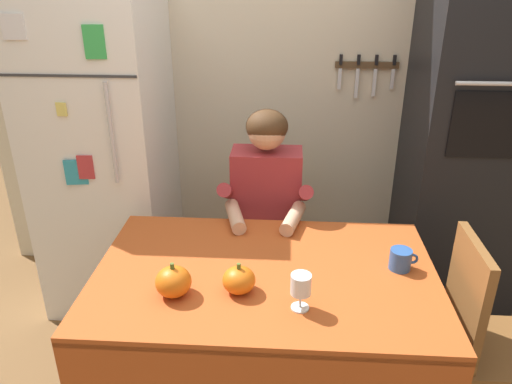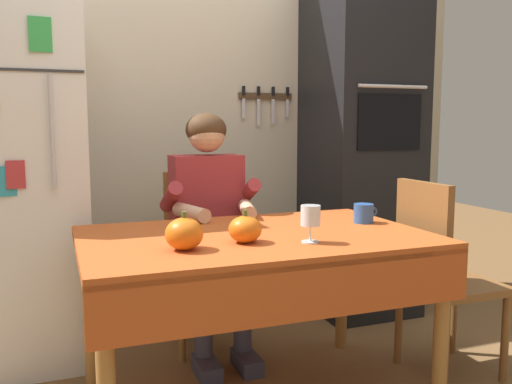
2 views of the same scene
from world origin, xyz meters
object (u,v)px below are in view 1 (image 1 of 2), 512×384
(seated_person, at_px, (266,209))
(pumpkin_medium, at_px, (239,280))
(dining_table, at_px, (265,291))
(chair_behind_person, at_px, (267,229))
(chair_right_side, at_px, (484,333))
(coffee_mug, at_px, (401,259))
(pumpkin_large, at_px, (173,282))
(wine_glass, at_px, (301,286))
(refrigerator, at_px, (105,156))
(wall_oven, at_px, (469,136))

(seated_person, height_order, pumpkin_medium, seated_person)
(dining_table, bearing_deg, chair_behind_person, 91.86)
(chair_behind_person, distance_m, chair_right_side, 1.24)
(coffee_mug, relative_size, pumpkin_large, 0.84)
(coffee_mug, height_order, wine_glass, wine_glass)
(refrigerator, xyz_separation_m, pumpkin_large, (0.61, -1.04, -0.10))
(chair_behind_person, xyz_separation_m, pumpkin_large, (-0.31, -0.95, 0.29))
(pumpkin_large, bearing_deg, chair_right_side, 6.03)
(wine_glass, bearing_deg, wall_oven, 51.18)
(dining_table, distance_m, chair_behind_person, 0.81)
(seated_person, bearing_deg, dining_table, -87.56)
(seated_person, bearing_deg, chair_behind_person, 90.00)
(seated_person, xyz_separation_m, chair_right_side, (0.93, -0.63, -0.23))
(dining_table, distance_m, seated_person, 0.61)
(chair_right_side, relative_size, pumpkin_medium, 7.34)
(pumpkin_large, bearing_deg, refrigerator, 120.47)
(refrigerator, bearing_deg, pumpkin_large, -59.53)
(wall_oven, bearing_deg, pumpkin_large, -142.06)
(seated_person, relative_size, chair_right_side, 1.34)
(refrigerator, bearing_deg, wall_oven, 1.14)
(pumpkin_large, bearing_deg, wine_glass, -6.23)
(wall_oven, relative_size, seated_person, 1.69)
(chair_right_side, bearing_deg, seated_person, 145.71)
(wall_oven, xyz_separation_m, pumpkin_medium, (-1.14, -1.04, -0.26))
(chair_right_side, height_order, pumpkin_medium, chair_right_side)
(refrigerator, xyz_separation_m, dining_table, (0.95, -0.88, -0.24))
(wine_glass, bearing_deg, refrigerator, 134.85)
(chair_behind_person, bearing_deg, chair_right_side, -41.53)
(refrigerator, height_order, chair_behind_person, refrigerator)
(chair_right_side, height_order, wine_glass, chair_right_side)
(refrigerator, xyz_separation_m, chair_right_side, (1.85, -0.91, -0.39))
(seated_person, height_order, pumpkin_large, seated_person)
(wall_oven, distance_m, wine_glass, 1.47)
(dining_table, relative_size, coffee_mug, 11.98)
(chair_behind_person, relative_size, coffee_mug, 7.96)
(seated_person, bearing_deg, pumpkin_large, -112.22)
(dining_table, bearing_deg, pumpkin_large, -154.81)
(coffee_mug, bearing_deg, pumpkin_medium, -162.72)
(seated_person, relative_size, pumpkin_medium, 9.82)
(refrigerator, bearing_deg, chair_behind_person, -5.59)
(refrigerator, height_order, coffee_mug, refrigerator)
(refrigerator, relative_size, chair_right_side, 1.94)
(coffee_mug, bearing_deg, refrigerator, 151.86)
(refrigerator, xyz_separation_m, pumpkin_medium, (0.86, -1.01, -0.11))
(refrigerator, distance_m, chair_behind_person, 1.01)
(seated_person, bearing_deg, pumpkin_medium, -95.32)
(dining_table, distance_m, pumpkin_large, 0.40)
(wall_oven, xyz_separation_m, coffee_mug, (-0.50, -0.84, -0.27))
(chair_behind_person, height_order, chair_right_side, same)
(wine_glass, bearing_deg, coffee_mug, 34.87)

